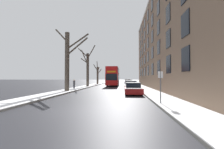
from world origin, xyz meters
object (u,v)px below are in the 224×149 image
(parked_car_0, at_px, (133,89))
(parked_car_4, at_px, (127,82))
(bare_tree_left_0, at_px, (68,59))
(bare_tree_left_2, at_px, (98,74))
(pedestrian_left_sidewalk, at_px, (74,84))
(parked_car_2, at_px, (129,84))
(oncoming_van, at_px, (110,80))
(parked_car_3, at_px, (128,83))
(bare_tree_left_1, at_px, (87,68))
(double_decker_bus, at_px, (113,76))
(parked_car_1, at_px, (131,86))
(street_sign_post, at_px, (160,85))

(parked_car_0, bearing_deg, parked_car_4, 90.00)
(bare_tree_left_0, xyz_separation_m, bare_tree_left_2, (-0.09, 22.92, -1.41))
(parked_car_4, height_order, pedestrian_left_sidewalk, pedestrian_left_sidewalk)
(parked_car_2, distance_m, pedestrian_left_sidewalk, 10.20)
(parked_car_4, bearing_deg, oncoming_van, 114.28)
(parked_car_2, xyz_separation_m, parked_car_3, (-0.00, 6.12, 0.03))
(parked_car_3, xyz_separation_m, parked_car_4, (0.00, 6.36, 0.02))
(bare_tree_left_0, height_order, parked_car_0, bare_tree_left_0)
(bare_tree_left_0, xyz_separation_m, bare_tree_left_1, (-0.11, 11.10, -0.32))
(parked_car_2, bearing_deg, double_decker_bus, 117.14)
(bare_tree_left_2, relative_size, parked_car_2, 1.49)
(parked_car_1, bearing_deg, oncoming_van, 100.76)
(bare_tree_left_2, height_order, oncoming_van, bare_tree_left_2)
(parked_car_0, bearing_deg, pedestrian_left_sidewalk, 145.03)
(parked_car_1, bearing_deg, street_sign_post, -83.55)
(bare_tree_left_1, distance_m, parked_car_3, 10.03)
(bare_tree_left_1, height_order, bare_tree_left_2, bare_tree_left_1)
(bare_tree_left_1, bearing_deg, double_decker_bus, 45.66)
(parked_car_2, bearing_deg, bare_tree_left_2, 121.70)
(parked_car_3, relative_size, oncoming_van, 0.69)
(parked_car_3, height_order, oncoming_van, oncoming_van)
(bare_tree_left_2, relative_size, parked_car_0, 1.43)
(bare_tree_left_2, bearing_deg, parked_car_0, -71.23)
(bare_tree_left_0, bearing_deg, bare_tree_left_1, 90.57)
(parked_car_2, bearing_deg, parked_car_3, 90.00)
(parked_car_0, height_order, parked_car_2, parked_car_2)
(parked_car_1, xyz_separation_m, pedestrian_left_sidewalk, (-8.97, 1.06, 0.22))
(parked_car_2, bearing_deg, pedestrian_left_sidewalk, -151.58)
(bare_tree_left_2, bearing_deg, oncoming_van, 79.08)
(bare_tree_left_2, xyz_separation_m, street_sign_post, (9.79, -31.74, -1.55))
(parked_car_2, relative_size, parked_car_4, 0.98)
(parked_car_3, distance_m, oncoming_van, 20.65)
(bare_tree_left_2, height_order, street_sign_post, bare_tree_left_2)
(parked_car_0, height_order, oncoming_van, oncoming_van)
(street_sign_post, bearing_deg, parked_car_0, 101.16)
(parked_car_0, distance_m, parked_car_2, 11.13)
(pedestrian_left_sidewalk, xyz_separation_m, street_sign_post, (10.35, -13.28, 0.45))
(bare_tree_left_1, xyz_separation_m, pedestrian_left_sidewalk, (-0.54, -6.64, -3.09))
(bare_tree_left_2, distance_m, parked_car_0, 26.22)
(parked_car_4, distance_m, pedestrian_left_sidewalk, 19.51)
(parked_car_1, relative_size, street_sign_post, 1.87)
(bare_tree_left_1, relative_size, parked_car_3, 2.15)
(parked_car_4, relative_size, pedestrian_left_sidewalk, 2.77)
(parked_car_1, bearing_deg, parked_car_0, -90.00)
(bare_tree_left_0, distance_m, parked_car_1, 9.69)
(double_decker_bus, xyz_separation_m, oncoming_van, (-2.54, 19.03, -1.16))
(bare_tree_left_2, xyz_separation_m, parked_car_3, (8.40, -7.49, -2.20))
(pedestrian_left_sidewalk, bearing_deg, parked_car_3, 97.81)
(oncoming_van, bearing_deg, pedestrian_left_sidewalk, -95.45)
(bare_tree_left_1, height_order, parked_car_0, bare_tree_left_1)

